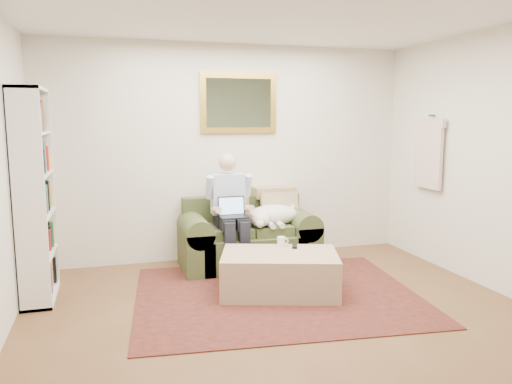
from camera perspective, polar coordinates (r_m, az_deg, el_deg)
name	(u,v)px	position (r m, az deg, el deg)	size (l,w,h in m)	color
room_shell	(291,170)	(4.07, 3.97, 2.48)	(4.51, 5.00, 2.61)	brown
rug	(277,295)	(5.00, 2.38, -11.64)	(2.71, 2.17, 0.01)	black
sofa	(248,242)	(5.89, -0.92, -5.79)	(1.57, 0.80, 0.94)	#3C4323
seated_man	(231,213)	(5.62, -2.85, -2.45)	(0.52, 0.74, 1.32)	#8C9AD8
laptop	(233,211)	(5.55, -2.70, -2.24)	(0.30, 0.24, 0.22)	black
sleeping_dog	(273,215)	(5.83, 1.96, -2.64)	(0.65, 0.41, 0.24)	white
ottoman	(280,273)	(4.99, 2.72, -9.26)	(1.13, 0.72, 0.41)	tan
coffee_mug	(281,242)	(5.17, 2.89, -5.69)	(0.08, 0.08, 0.10)	white
tv_remote	(295,246)	(5.16, 4.44, -6.19)	(0.05, 0.15, 0.02)	black
bookshelf	(35,195)	(5.13, -23.98, -0.36)	(0.28, 0.80, 2.00)	white
wall_mirror	(239,103)	(6.11, -1.99, 10.13)	(0.94, 0.04, 0.72)	gold
hanging_shirt	(429,150)	(6.20, 19.13, 4.56)	(0.06, 0.52, 0.90)	beige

